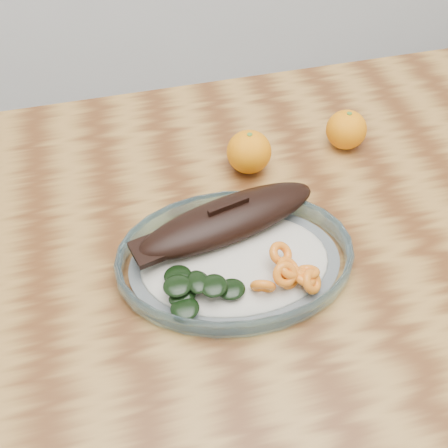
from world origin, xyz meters
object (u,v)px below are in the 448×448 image
Objects in this scene: dining_table at (265,280)px; orange_left at (249,152)px; orange_right at (346,130)px; plated_meal at (235,255)px.

dining_table is 0.20m from orange_left.
orange_left is 0.17m from orange_right.
orange_right is (0.17, 0.02, -0.00)m from orange_left.
orange_right is (0.24, 0.20, 0.01)m from plated_meal.
orange_left is at bearing 74.44° from plated_meal.
plated_meal reaches higher than dining_table.
plated_meal is at bearing -149.76° from dining_table.
orange_right reaches higher than dining_table.
dining_table is 18.39× the size of orange_right.
plated_meal reaches higher than orange_left.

